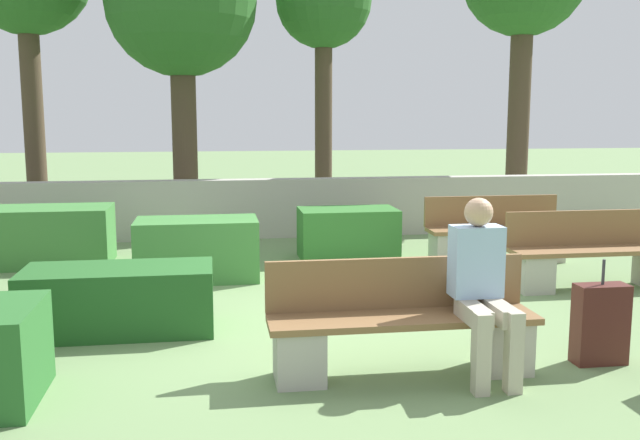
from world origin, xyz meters
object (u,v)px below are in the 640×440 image
Objects in this scene: bench_left_side at (594,259)px; tree_center_left at (181,5)px; bench_right_side at (496,237)px; person_seated_man at (482,280)px; tree_center_right at (324,8)px; suitcase at (600,324)px; bench_front at (402,330)px.

bench_left_side is 7.82m from tree_center_left.
person_seated_man reaches higher than bench_right_side.
tree_center_right is at bearing 101.36° from bench_right_side.
bench_right_side is 3.89m from suitcase.
person_seated_man is at bearing -72.45° from tree_center_left.
suitcase is at bearing -127.54° from bench_left_side.
person_seated_man is 1.14m from suitcase.
tree_center_left is (-2.42, 7.65, 3.01)m from person_seated_man.
person_seated_man is at bearing -173.21° from suitcase.
tree_center_right is at bearing 89.44° from person_seated_man.
tree_center_right reaches higher than bench_front.
tree_center_left is at bearing 103.87° from bench_front.
bench_front is 1.61m from suitcase.
bench_front and bench_right_side have the same top height.
bench_front is at bearing -150.49° from bench_left_side.
bench_front is 0.42× the size of tree_center_right.
person_seated_man is (0.57, -0.14, 0.41)m from bench_front.
suitcase is 0.17× the size of tree_center_right.
bench_front is 4.46m from bench_right_side.
tree_center_left reaches higher than person_seated_man.
suitcase is at bearing -0.61° from bench_front.
bench_right_side is at bearing 66.07° from person_seated_man.
tree_center_left is at bearing 107.55° from person_seated_man.
bench_right_side is at bearing 100.26° from bench_left_side.
person_seated_man is at bearing -124.54° from bench_right_side.
bench_left_side is at bearing -47.98° from tree_center_left.
suitcase is (1.05, 0.12, -0.42)m from person_seated_man.
tree_center_left is (-4.17, 3.70, 3.43)m from bench_right_side.
tree_center_left reaches higher than bench_left_side.
bench_left_side is 2.61m from suitcase.
bench_front reaches higher than suitcase.
tree_center_left is at bearing -169.70° from tree_center_right.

